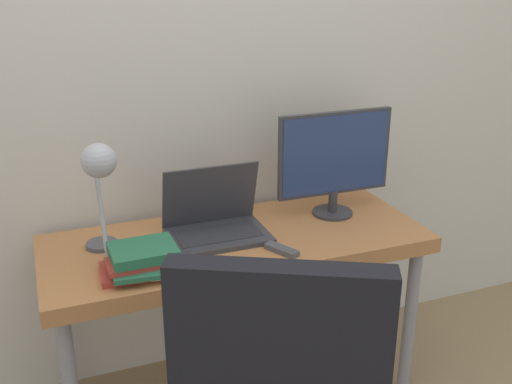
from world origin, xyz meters
TOP-DOWN VIEW (x-y plane):
  - wall_back at (0.00, 0.64)m, footprint 8.00×0.05m
  - desk at (0.00, 0.29)m, footprint 1.42×0.57m
  - laptop at (-0.07, 0.33)m, footprint 0.37×0.26m
  - monitor at (0.44, 0.36)m, footprint 0.48×0.16m
  - desk_lamp at (-0.48, 0.24)m, footprint 0.11×0.28m
  - book_stack at (-0.39, 0.13)m, footprint 0.26×0.21m
  - tv_remote at (0.11, 0.10)m, footprint 0.09×0.14m
  - game_controller at (-0.34, 0.08)m, footprint 0.16×0.10m

SIDE VIEW (x-z plane):
  - desk at x=0.00m, z-range 0.29..1.00m
  - tv_remote at x=0.11m, z-range 0.72..0.74m
  - game_controller at x=-0.34m, z-range 0.72..0.76m
  - book_stack at x=-0.39m, z-range 0.72..0.81m
  - laptop at x=-0.07m, z-range 0.64..0.90m
  - monitor at x=0.44m, z-range 0.74..1.16m
  - desk_lamp at x=-0.48m, z-range 0.82..1.25m
  - wall_back at x=0.00m, z-range 0.00..2.60m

